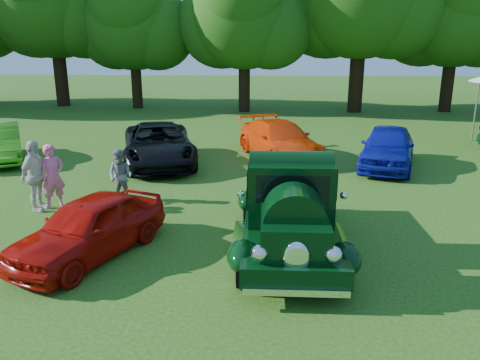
{
  "coord_description": "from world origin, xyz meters",
  "views": [
    {
      "loc": [
        1.08,
        -8.78,
        4.31
      ],
      "look_at": [
        0.52,
        2.25,
        1.1
      ],
      "focal_mm": 35.0,
      "sensor_mm": 36.0,
      "label": 1
    }
  ],
  "objects_px": {
    "red_convertible": "(89,227)",
    "spectator_pink": "(53,176)",
    "back_car_blue": "(388,147)",
    "spectator_grey": "(120,176)",
    "back_car_orange": "(280,140)",
    "back_car_black": "(159,144)",
    "hero_pickup": "(289,210)",
    "spectator_white": "(35,176)"
  },
  "relations": [
    {
      "from": "back_car_black",
      "to": "red_convertible",
      "type": "bearing_deg",
      "value": -103.08
    },
    {
      "from": "back_car_blue",
      "to": "back_car_orange",
      "type": "bearing_deg",
      "value": -179.72
    },
    {
      "from": "back_car_black",
      "to": "hero_pickup",
      "type": "bearing_deg",
      "value": -73.81
    },
    {
      "from": "back_car_blue",
      "to": "spectator_grey",
      "type": "xyz_separation_m",
      "value": [
        -8.5,
        -4.34,
        0.0
      ]
    },
    {
      "from": "spectator_pink",
      "to": "spectator_grey",
      "type": "distance_m",
      "value": 1.77
    },
    {
      "from": "back_car_orange",
      "to": "spectator_grey",
      "type": "xyz_separation_m",
      "value": [
        -4.64,
        -5.54,
        0.03
      ]
    },
    {
      "from": "back_car_black",
      "to": "back_car_orange",
      "type": "xyz_separation_m",
      "value": [
        4.53,
        1.13,
        -0.03
      ]
    },
    {
      "from": "back_car_black",
      "to": "spectator_pink",
      "type": "height_order",
      "value": "spectator_pink"
    },
    {
      "from": "spectator_pink",
      "to": "back_car_blue",
      "type": "bearing_deg",
      "value": -15.3
    },
    {
      "from": "red_convertible",
      "to": "spectator_pink",
      "type": "height_order",
      "value": "spectator_pink"
    },
    {
      "from": "red_convertible",
      "to": "spectator_white",
      "type": "bearing_deg",
      "value": 155.61
    },
    {
      "from": "spectator_white",
      "to": "spectator_grey",
      "type": "bearing_deg",
      "value": -60.11
    },
    {
      "from": "back_car_black",
      "to": "spectator_pink",
      "type": "relative_size",
      "value": 3.06
    },
    {
      "from": "spectator_white",
      "to": "red_convertible",
      "type": "bearing_deg",
      "value": -130.18
    },
    {
      "from": "hero_pickup",
      "to": "red_convertible",
      "type": "height_order",
      "value": "hero_pickup"
    },
    {
      "from": "red_convertible",
      "to": "back_car_blue",
      "type": "bearing_deg",
      "value": 67.58
    },
    {
      "from": "back_car_black",
      "to": "back_car_blue",
      "type": "xyz_separation_m",
      "value": [
        8.39,
        -0.08,
        0.01
      ]
    },
    {
      "from": "spectator_grey",
      "to": "spectator_pink",
      "type": "bearing_deg",
      "value": -146.18
    },
    {
      "from": "red_convertible",
      "to": "spectator_white",
      "type": "distance_m",
      "value": 3.63
    },
    {
      "from": "back_car_blue",
      "to": "spectator_grey",
      "type": "bearing_deg",
      "value": -135.34
    },
    {
      "from": "red_convertible",
      "to": "back_car_orange",
      "type": "distance_m",
      "value": 10.0
    },
    {
      "from": "spectator_white",
      "to": "spectator_pink",
      "type": "bearing_deg",
      "value": -45.34
    },
    {
      "from": "spectator_pink",
      "to": "hero_pickup",
      "type": "bearing_deg",
      "value": -61.83
    },
    {
      "from": "hero_pickup",
      "to": "spectator_grey",
      "type": "relative_size",
      "value": 3.45
    },
    {
      "from": "spectator_pink",
      "to": "spectator_grey",
      "type": "height_order",
      "value": "spectator_pink"
    },
    {
      "from": "back_car_orange",
      "to": "back_car_blue",
      "type": "bearing_deg",
      "value": -39.93
    },
    {
      "from": "back_car_orange",
      "to": "spectator_pink",
      "type": "distance_m",
      "value": 8.78
    },
    {
      "from": "spectator_white",
      "to": "hero_pickup",
      "type": "bearing_deg",
      "value": -99.98
    },
    {
      "from": "back_car_black",
      "to": "back_car_blue",
      "type": "bearing_deg",
      "value": -15.63
    },
    {
      "from": "red_convertible",
      "to": "back_car_blue",
      "type": "relative_size",
      "value": 0.85
    },
    {
      "from": "spectator_pink",
      "to": "back_car_orange",
      "type": "bearing_deg",
      "value": 3.01
    },
    {
      "from": "hero_pickup",
      "to": "back_car_black",
      "type": "bearing_deg",
      "value": 121.28
    },
    {
      "from": "red_convertible",
      "to": "back_car_orange",
      "type": "xyz_separation_m",
      "value": [
        4.25,
        9.05,
        0.08
      ]
    },
    {
      "from": "red_convertible",
      "to": "back_car_black",
      "type": "xyz_separation_m",
      "value": [
        -0.28,
        7.93,
        0.11
      ]
    },
    {
      "from": "red_convertible",
      "to": "spectator_pink",
      "type": "xyz_separation_m",
      "value": [
        -2.07,
        2.95,
        0.24
      ]
    },
    {
      "from": "back_car_blue",
      "to": "spectator_white",
      "type": "relative_size",
      "value": 2.31
    },
    {
      "from": "hero_pickup",
      "to": "back_car_orange",
      "type": "height_order",
      "value": "hero_pickup"
    },
    {
      "from": "back_car_black",
      "to": "spectator_grey",
      "type": "height_order",
      "value": "spectator_grey"
    },
    {
      "from": "red_convertible",
      "to": "spectator_grey",
      "type": "bearing_deg",
      "value": 119.82
    },
    {
      "from": "red_convertible",
      "to": "spectator_grey",
      "type": "height_order",
      "value": "spectator_grey"
    },
    {
      "from": "red_convertible",
      "to": "back_car_black",
      "type": "distance_m",
      "value": 7.93
    },
    {
      "from": "back_car_black",
      "to": "spectator_grey",
      "type": "relative_size",
      "value": 3.55
    }
  ]
}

